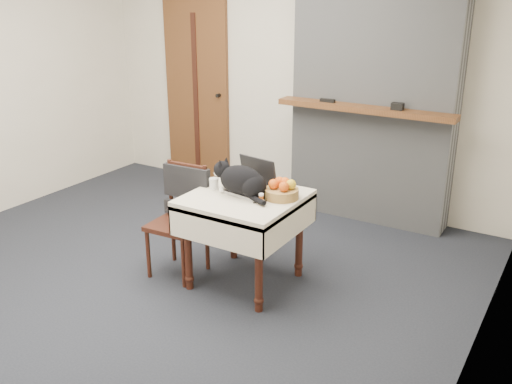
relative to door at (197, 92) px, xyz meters
The scene contains 12 objects.
ground 2.52m from the door, 58.72° to the right, with size 4.50×4.50×0.00m, color black.
room_shell 2.07m from the door, 51.56° to the right, with size 4.52×4.01×2.61m.
door is the anchor object (origin of this frame).
chimney 2.12m from the door, ahead, with size 1.62×0.48×2.60m.
side_table 2.61m from the door, 45.87° to the right, with size 0.78×0.78×0.70m.
laptop 2.50m from the door, 44.29° to the right, with size 0.36×0.33×0.24m.
cat 2.57m from the door, 46.17° to the right, with size 0.51×0.25×0.25m.
cream_jar 2.40m from the door, 50.48° to the right, with size 0.07×0.07×0.08m, color silver.
pill_bottle 2.77m from the door, 44.19° to the right, with size 0.03×0.03×0.07m.
fruit_basket 2.70m from the door, 40.57° to the right, with size 0.25×0.25×0.14m.
desk_clutter 2.71m from the door, 41.88° to the right, with size 0.15×0.02×0.01m, color black.
chair 2.34m from the door, 56.41° to the right, with size 0.41×0.40×0.86m.
Camera 1 is at (2.66, -3.12, 2.13)m, focal length 40.00 mm.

